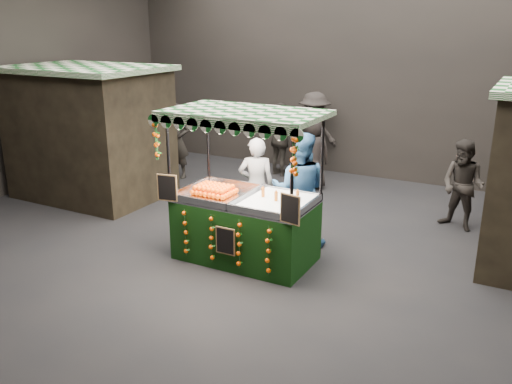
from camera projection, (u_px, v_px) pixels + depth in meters
The scene contains 11 objects.
ground at pixel (262, 253), 8.21m from camera, with size 12.00×12.00×0.00m, color black.
market_hall at pixel (263, 24), 7.19m from camera, with size 12.10×10.10×5.05m.
neighbour_stall_left at pixel (90, 132), 10.64m from camera, with size 3.00×2.20×2.60m.
juice_stall at pixel (245, 216), 7.80m from camera, with size 2.31×1.36×2.24m.
vendor_grey at pixel (256, 186), 8.81m from camera, with size 0.70×0.60×1.63m.
vendor_blue at pixel (299, 190), 8.29m from camera, with size 1.06×0.93×1.82m.
shopper_0 at pixel (177, 141), 12.01m from camera, with size 0.67×0.51×1.68m.
shopper_1 at pixel (463, 185), 8.98m from camera, with size 0.91×0.82×1.55m.
shopper_2 at pixel (281, 139), 12.19m from camera, with size 1.06×0.70×1.68m.
shopper_3 at pixel (314, 135), 12.11m from camera, with size 1.24×1.43×1.92m.
shopper_4 at pixel (313, 153), 11.19m from camera, with size 0.90×0.88×1.56m.
Camera 1 is at (3.49, -6.68, 3.40)m, focal length 37.39 mm.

